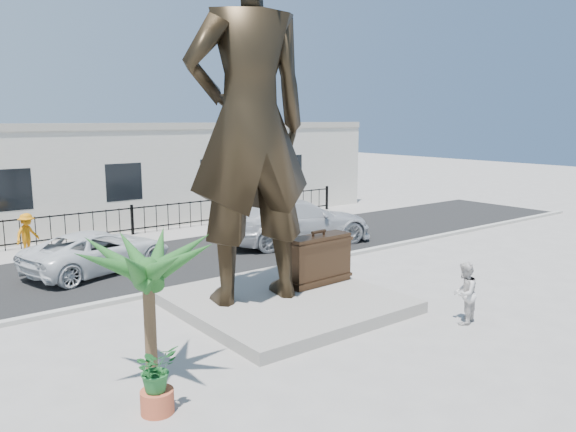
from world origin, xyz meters
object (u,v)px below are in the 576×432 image
at_px(statue, 249,124).
at_px(car_white, 99,251).
at_px(suitcase, 318,260).
at_px(tourist, 464,293).

height_order(statue, car_white, statue).
bearing_deg(suitcase, car_white, 121.20).
bearing_deg(suitcase, tourist, -74.60).
bearing_deg(tourist, suitcase, -91.50).
bearing_deg(car_white, suitcase, -161.60).
xyz_separation_m(suitcase, car_white, (-4.06, 6.11, -0.32)).
bearing_deg(car_white, tourist, -167.25).
distance_m(statue, tourist, 6.61).
xyz_separation_m(tourist, car_white, (-5.32, 10.02, -0.08)).
distance_m(statue, car_white, 7.53).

